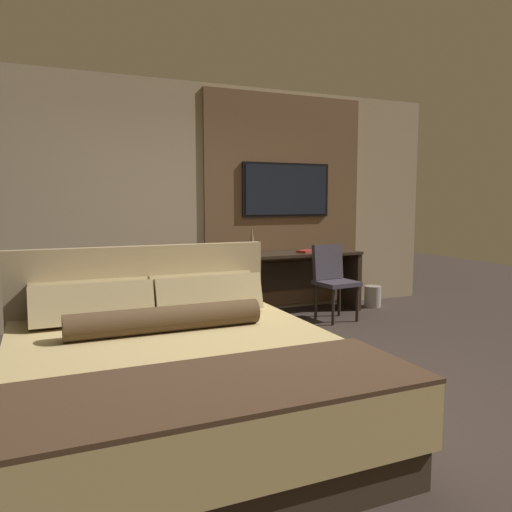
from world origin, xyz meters
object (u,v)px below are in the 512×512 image
(desk, at_px, (294,272))
(vase_tall, at_px, (252,241))
(bed, at_px, (177,376))
(desk_chair, at_px, (332,275))
(tv, at_px, (286,190))
(waste_bin, at_px, (373,296))
(book, at_px, (306,251))

(desk, height_order, vase_tall, vase_tall)
(bed, bearing_deg, desk_chair, 40.53)
(tv, height_order, waste_bin, tv)
(desk, distance_m, desk_chair, 0.57)
(vase_tall, bearing_deg, tv, 24.62)
(desk, bearing_deg, vase_tall, -174.55)
(book, bearing_deg, bed, -132.74)
(vase_tall, xyz_separation_m, book, (0.73, -0.03, -0.15))
(tv, xyz_separation_m, waste_bin, (1.12, -0.35, -1.41))
(bed, xyz_separation_m, waste_bin, (3.31, 2.45, -0.19))
(desk, height_order, tv, tv)
(tv, distance_m, desk_chair, 1.27)
(bed, distance_m, tv, 3.76)
(desk_chair, relative_size, waste_bin, 3.19)
(desk_chair, bearing_deg, bed, -144.99)
(tv, bearing_deg, desk, -90.00)
(desk, relative_size, waste_bin, 6.00)
(waste_bin, bearing_deg, desk, 173.25)
(desk, distance_m, vase_tall, 0.73)
(waste_bin, bearing_deg, bed, -143.42)
(bed, distance_m, vase_tall, 3.05)
(book, relative_size, waste_bin, 0.93)
(bed, distance_m, book, 3.44)
(desk_chair, bearing_deg, desk, 110.98)
(vase_tall, relative_size, waste_bin, 1.17)
(bed, relative_size, tv, 1.86)
(bed, height_order, desk, bed)
(book, bearing_deg, vase_tall, 177.97)
(desk, relative_size, desk_chair, 1.88)
(bed, distance_m, desk_chair, 3.21)
(desk_chair, bearing_deg, book, 100.28)
(desk_chair, distance_m, vase_tall, 1.04)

